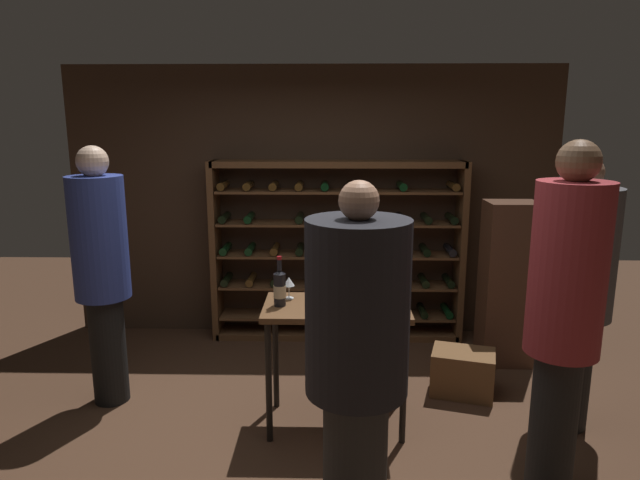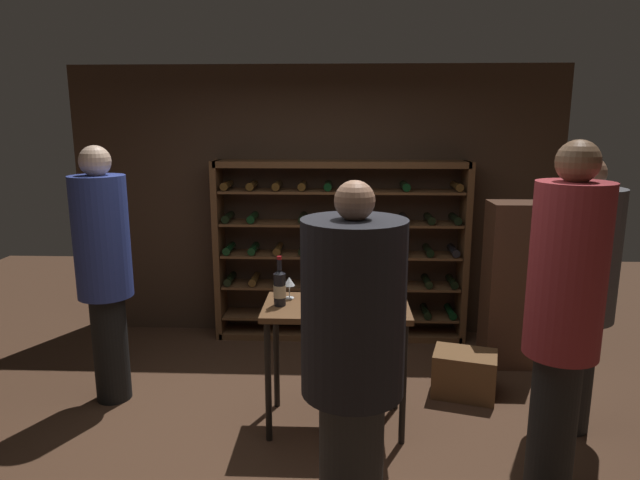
% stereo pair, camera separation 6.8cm
% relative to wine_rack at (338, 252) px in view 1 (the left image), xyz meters
% --- Properties ---
extents(ground_plane, '(10.25, 10.25, 0.00)m').
position_rel_wine_rack_xyz_m(ground_plane, '(-0.25, -1.91, -0.88)').
color(ground_plane, '#472D1E').
extents(back_wall, '(4.81, 0.10, 2.66)m').
position_rel_wine_rack_xyz_m(back_wall, '(-0.25, 0.21, 0.45)').
color(back_wall, '#3D2B1E').
rests_on(back_wall, ground).
extents(wine_rack, '(2.46, 0.32, 1.77)m').
position_rel_wine_rack_xyz_m(wine_rack, '(0.00, 0.00, 0.00)').
color(wine_rack, brown).
rests_on(wine_rack, ground).
extents(tasting_table, '(1.00, 0.56, 0.89)m').
position_rel_wine_rack_xyz_m(tasting_table, '(-0.03, -1.66, -0.11)').
color(tasting_table, brown).
rests_on(tasting_table, ground).
extents(person_bystander_dark_jacket, '(0.40, 0.40, 1.97)m').
position_rel_wine_rack_xyz_m(person_bystander_dark_jacket, '(-1.77, -1.35, 0.21)').
color(person_bystander_dark_jacket, black).
rests_on(person_bystander_dark_jacket, ground).
extents(person_guest_plum_blouse, '(0.40, 0.40, 2.04)m').
position_rel_wine_rack_xyz_m(person_guest_plum_blouse, '(1.21, -2.38, 0.26)').
color(person_guest_plum_blouse, black).
rests_on(person_guest_plum_blouse, ground).
extents(person_bystander_red_print, '(0.51, 0.51, 1.87)m').
position_rel_wine_rack_xyz_m(person_bystander_red_print, '(0.07, -2.72, 0.15)').
color(person_bystander_red_print, '#2D2D2D').
rests_on(person_bystander_red_print, ground).
extents(person_guest_khaki, '(0.48, 0.48, 1.91)m').
position_rel_wine_rack_xyz_m(person_guest_khaki, '(1.61, -1.62, 0.17)').
color(person_guest_khaki, black).
rests_on(person_guest_khaki, ground).
extents(wine_crate, '(0.55, 0.46, 0.35)m').
position_rel_wine_rack_xyz_m(wine_crate, '(0.99, -1.18, -0.70)').
color(wine_crate, brown).
rests_on(wine_crate, ground).
extents(display_cabinet, '(0.44, 0.36, 1.46)m').
position_rel_wine_rack_xyz_m(display_cabinet, '(1.49, -0.56, -0.15)').
color(display_cabinet, '#4C2D1E').
rests_on(display_cabinet, ground).
extents(wine_bottle_green_slim, '(0.09, 0.09, 0.35)m').
position_rel_wine_rack_xyz_m(wine_bottle_green_slim, '(-0.41, -1.67, 0.14)').
color(wine_bottle_green_slim, black).
rests_on(wine_bottle_green_slim, tasting_table).
extents(wine_bottle_gold_foil, '(0.07, 0.07, 0.38)m').
position_rel_wine_rack_xyz_m(wine_bottle_gold_foil, '(-0.08, -1.52, 0.15)').
color(wine_bottle_gold_foil, '#4C3314').
rests_on(wine_bottle_gold_foil, tasting_table).
extents(wine_glass_stemmed_right, '(0.08, 0.08, 0.14)m').
position_rel_wine_rack_xyz_m(wine_glass_stemmed_right, '(0.27, -1.63, 0.11)').
color(wine_glass_stemmed_right, silver).
rests_on(wine_glass_stemmed_right, tasting_table).
extents(wine_glass_stemmed_left, '(0.08, 0.08, 0.16)m').
position_rel_wine_rack_xyz_m(wine_glass_stemmed_left, '(-0.36, -1.52, 0.13)').
color(wine_glass_stemmed_left, silver).
rests_on(wine_glass_stemmed_left, tasting_table).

